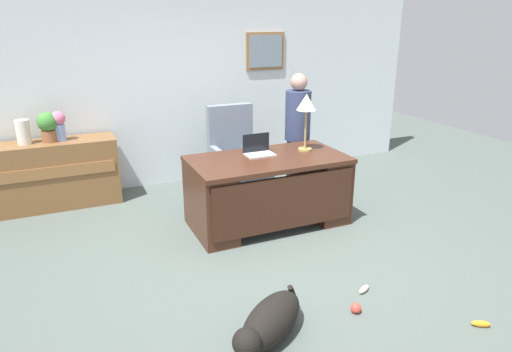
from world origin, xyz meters
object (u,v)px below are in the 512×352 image
at_px(credenza, 52,175).
at_px(dog_toy_ball, 356,308).
at_px(desk, 269,189).
at_px(vase_with_flowers, 59,124).
at_px(armchair, 235,158).
at_px(dog_toy_bone, 481,324).
at_px(dog_toy_plush, 364,289).
at_px(laptop, 258,149).
at_px(desk_lamp, 306,106).
at_px(potted_plant, 48,125).
at_px(vase_empty, 23,132).
at_px(person_standing, 297,135).
at_px(dog_lying, 269,322).

relative_size(credenza, dog_toy_ball, 18.31).
bearing_deg(desk, vase_with_flowers, 142.88).
height_order(armchair, dog_toy_ball, armchair).
relative_size(dog_toy_bone, dog_toy_plush, 1.01).
height_order(laptop, dog_toy_ball, laptop).
bearing_deg(dog_toy_plush, desk, 95.76).
relative_size(desk_lamp, dog_toy_bone, 4.49).
distance_m(credenza, dog_toy_bone, 4.87).
xyz_separation_m(vase_with_flowers, potted_plant, (-0.12, 0.00, -0.00)).
bearing_deg(desk_lamp, potted_plant, 151.75).
bearing_deg(potted_plant, vase_empty, 180.00).
bearing_deg(dog_toy_bone, person_standing, 89.58).
relative_size(desk, vase_empty, 5.99).
bearing_deg(dog_toy_plush, potted_plant, 126.58).
bearing_deg(laptop, armchair, 87.80).
xyz_separation_m(laptop, vase_with_flowers, (-2.01, 1.37, 0.19)).
relative_size(armchair, vase_with_flowers, 3.31).
xyz_separation_m(dog_toy_bone, dog_toy_plush, (-0.53, 0.75, 0.00)).
bearing_deg(armchair, dog_lying, -106.62).
height_order(desk, dog_toy_ball, desk).
height_order(desk, vase_with_flowers, vase_with_flowers).
bearing_deg(dog_toy_plush, armchair, 93.89).
relative_size(desk, dog_toy_ball, 20.21).
relative_size(person_standing, dog_toy_plush, 11.14).
bearing_deg(potted_plant, person_standing, -17.21).
bearing_deg(vase_empty, dog_toy_ball, -54.87).
relative_size(armchair, desk_lamp, 1.82).
distance_m(potted_plant, dog_toy_plush, 4.04).
distance_m(armchair, vase_empty, 2.53).
xyz_separation_m(vase_with_flowers, dog_toy_ball, (1.97, -3.36, -0.99)).
distance_m(credenza, potted_plant, 0.61).
distance_m(credenza, armchair, 2.27).
distance_m(person_standing, desk_lamp, 0.76).
xyz_separation_m(dog_lying, vase_empty, (-1.59, 3.37, 0.82)).
bearing_deg(dog_toy_bone, desk, 106.44).
bearing_deg(dog_toy_bone, desk_lamp, 94.19).
bearing_deg(desk, laptop, 104.10).
bearing_deg(credenza, vase_empty, 179.68).
xyz_separation_m(credenza, armchair, (2.20, -0.55, 0.10)).
bearing_deg(potted_plant, dog_lying, -68.73).
height_order(desk_lamp, vase_with_flowers, desk_lamp).
bearing_deg(dog_toy_plush, dog_toy_ball, -137.97).
distance_m(dog_lying, dog_toy_plush, 1.05).
bearing_deg(desk, dog_toy_plush, -84.24).
distance_m(desk, armchair, 1.01).
bearing_deg(dog_toy_ball, dog_toy_bone, -34.66).
bearing_deg(armchair, credenza, 165.91).
bearing_deg(laptop, person_standing, 31.90).
relative_size(desk_lamp, vase_with_flowers, 1.82).
relative_size(laptop, dog_toy_plush, 2.24).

